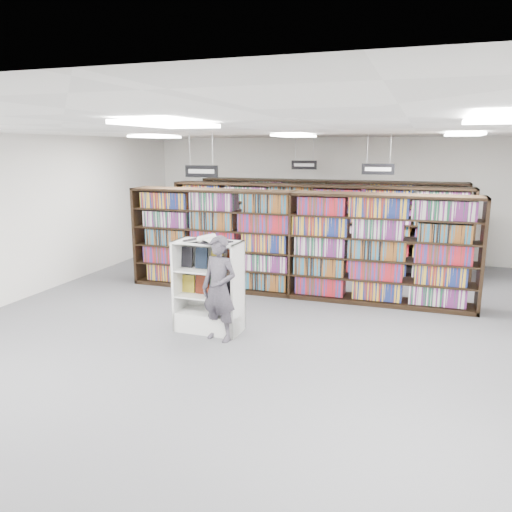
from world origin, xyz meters
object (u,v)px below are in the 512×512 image
(open_book, at_px, (207,240))
(shopper, at_px, (219,289))
(endcap_display, at_px, (210,301))
(bookshelf_row_near, at_px, (293,244))

(open_book, height_order, shopper, shopper)
(open_book, xyz_separation_m, shopper, (0.29, -0.25, -0.70))
(endcap_display, xyz_separation_m, open_book, (0.02, -0.09, 1.03))
(shopper, bearing_deg, endcap_display, 145.34)
(bookshelf_row_near, distance_m, open_book, 2.61)
(bookshelf_row_near, relative_size, open_book, 8.96)
(shopper, bearing_deg, open_book, 152.43)
(open_book, distance_m, shopper, 0.80)
(endcap_display, relative_size, shopper, 0.91)
(open_book, bearing_deg, endcap_display, 118.69)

